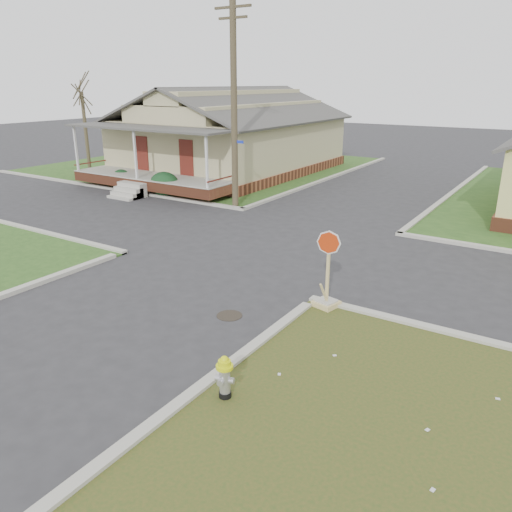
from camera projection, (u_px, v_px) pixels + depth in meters
The scene contains 11 objects.
ground at pixel (176, 290), 13.91m from camera, with size 120.00×120.00×0.00m, color #2B2A2D.
verge_far_left at pixel (207, 165), 34.84m from camera, with size 19.00×19.00×0.05m, color #284B1A.
curbs at pixel (269, 244), 17.88m from camera, with size 80.00×40.00×0.12m, color #A8A698, non-canonical shape.
manhole at pixel (229, 315), 12.39m from camera, with size 0.64×0.64×0.01m, color black.
corner_house at pixel (230, 136), 31.52m from camera, with size 10.10×15.50×5.30m.
utility_pole at pixel (234, 102), 21.59m from camera, with size 1.80×0.28×9.00m.
tree_far_left at pixel (86, 132), 31.82m from camera, with size 0.22×0.22×4.90m, color #3D3223.
fire_hydrant at pixel (225, 375), 8.97m from camera, with size 0.31×0.31×0.84m.
stop_sign at pixel (327, 290), 12.66m from camera, with size 0.57×0.56×2.03m.
hedge_left at pixel (122, 177), 27.46m from camera, with size 1.27×1.04×0.97m, color #14371A.
hedge_right at pixel (164, 184), 25.22m from camera, with size 1.51×1.24×1.16m, color #14371A.
Camera 1 is at (8.82, -9.57, 5.49)m, focal length 35.00 mm.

